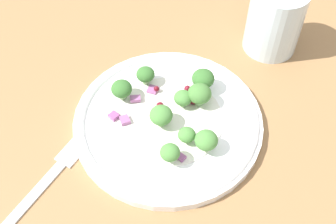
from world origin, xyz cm
name	(u,v)px	position (x,y,z in cm)	size (l,w,h in cm)	color
ground_plane	(179,127)	(0.00, 0.00, -1.00)	(180.00, 180.00, 2.00)	olive
plate	(168,121)	(0.78, 1.18, 0.86)	(23.70, 23.70, 1.70)	white
dressing_pool	(168,119)	(0.78, 1.18, 1.30)	(13.75, 13.75, 0.20)	white
broccoli_floret_0	(145,75)	(6.92, -1.33, 2.95)	(2.42, 2.42, 2.45)	#8EB77A
broccoli_floret_1	(183,98)	(0.80, -1.67, 2.74)	(2.29, 2.29, 2.32)	#8EB77A
broccoli_floret_2	(206,141)	(-5.42, 1.52, 2.97)	(2.74, 2.74, 2.77)	#ADD18E
broccoli_floret_3	(161,116)	(0.86, 2.36, 3.08)	(2.81, 2.81, 2.85)	#8EB77A
broccoli_floret_4	(187,135)	(-3.06, 2.21, 2.58)	(2.11, 2.11, 2.14)	#8EB77A
broccoli_floret_5	(170,153)	(-3.48, 5.67, 3.24)	(2.30, 2.30, 2.33)	#8EB77A
broccoli_floret_6	(203,79)	(0.70, -5.53, 3.19)	(2.92, 2.92, 2.96)	#9EC684
broccoli_floret_7	(200,94)	(-0.54, -3.27, 3.20)	(2.99, 2.99, 3.03)	#8EB77A
broccoli_floret_8	(122,89)	(7.43, 2.52, 3.05)	(2.66, 2.66, 2.70)	#8EB77A
cranberry_0	(194,102)	(-0.23, -2.75, 1.84)	(0.92, 0.92, 0.92)	#4C0A14
cranberry_1	(187,89)	(1.88, -3.88, 1.82)	(0.84, 0.84, 0.84)	maroon
cranberry_2	(157,89)	(4.80, -1.11, 1.96)	(0.71, 0.71, 0.71)	maroon
cranberry_3	(160,106)	(2.54, 0.70, 1.98)	(0.99, 0.99, 0.99)	maroon
onion_bit_0	(125,120)	(4.47, 5.09, 1.70)	(1.24, 1.13, 0.55)	#A35B93
onion_bit_1	(135,99)	(5.75, 1.87, 1.88)	(1.31, 0.86, 0.49)	#A35B93
onion_bit_2	(114,116)	(5.94, 5.53, 1.67)	(1.07, 1.08, 0.59)	#934C84
onion_bit_3	(153,90)	(5.33, -0.91, 1.47)	(1.26, 1.32, 0.50)	#A35B93
onion_bit_4	(180,156)	(-3.98, 4.52, 1.63)	(1.40, 0.83, 0.39)	#934C84
fork	(36,192)	(5.67, 18.30, 0.25)	(4.88, 18.64, 0.50)	silver
water_glass	(275,20)	(-0.75, -19.51, 4.89)	(7.70, 7.70, 9.78)	silver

